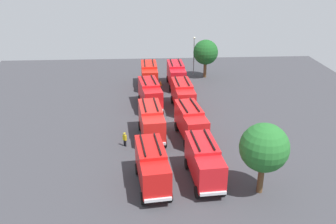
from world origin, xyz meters
The scene contains 18 objects.
ground_plane centered at (0.00, 0.00, 0.00)m, with size 65.21×65.21×0.00m, color #38383D.
fire_truck_0 centered at (-14.37, -2.21, 2.15)m, with size 7.27×2.92×3.88m.
fire_truck_1 centered at (-5.14, -2.23, 2.15)m, with size 7.47×3.57×3.88m.
fire_truck_2 centered at (4.31, -2.22, 2.15)m, with size 7.40×3.30×3.88m.
fire_truck_3 centered at (14.33, -2.35, 2.15)m, with size 7.43×3.43×3.88m.
fire_truck_4 centered at (-14.28, 2.21, 2.15)m, with size 7.27×2.92×3.88m.
fire_truck_5 centered at (-4.40, 2.36, 2.15)m, with size 7.33×3.09×3.88m.
fire_truck_6 centered at (4.74, 2.39, 2.15)m, with size 7.46×3.53×3.88m.
fire_truck_7 centered at (13.71, 2.60, 2.15)m, with size 7.37×3.21×3.88m.
firefighter_0 centered at (-9.30, -3.47, 0.94)m, with size 0.31×0.46×1.68m.
firefighter_1 centered at (6.36, -5.29, 0.92)m, with size 0.46×0.47×1.65m.
firefighter_2 centered at (-9.52, -0.75, 0.93)m, with size 0.43×0.27×1.67m.
tree_0 centered at (-18.92, 7.73, 4.51)m, with size 4.33×4.33×6.71m.
tree_1 centered at (15.97, 7.44, 4.56)m, with size 4.37×4.37×6.78m.
traffic_cone_0 centered at (-14.83, -0.35, 0.37)m, with size 0.51×0.51×0.73m, color #F2600C.
traffic_cone_1 centered at (-0.15, 1.10, 0.29)m, with size 0.40×0.40×0.58m, color #F2600C.
traffic_cone_2 centered at (11.88, 4.97, 0.34)m, with size 0.47×0.47×0.67m, color #F2600C.
lamppost centered at (-20.44, 5.88, 4.04)m, with size 0.36×0.36×6.94m.
Camera 1 is at (43.75, -2.66, 19.97)m, focal length 39.40 mm.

